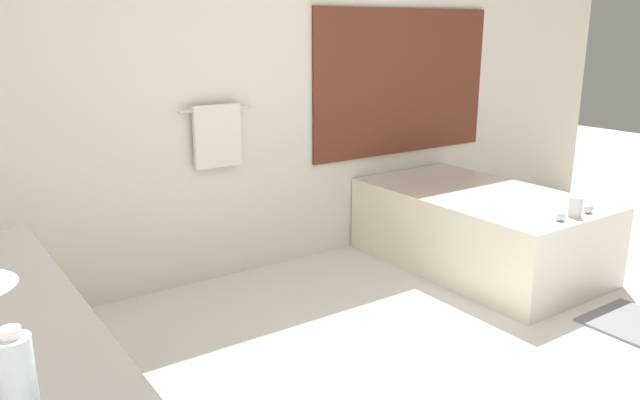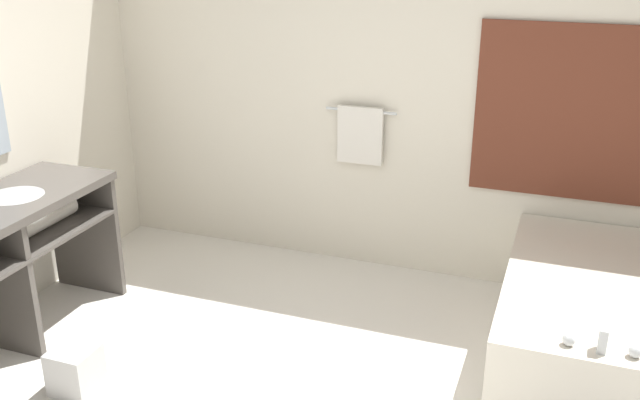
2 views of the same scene
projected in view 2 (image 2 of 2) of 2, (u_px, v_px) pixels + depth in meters
The scene contains 3 objects.
wall_back_with_blinds at pixel (415, 84), 4.72m from camera, with size 7.40×0.13×2.70m.
bathtub at pixel (594, 319), 3.94m from camera, with size 0.98×1.67×0.66m.
waste_bin at pixel (75, 370), 3.79m from camera, with size 0.23×0.23×0.25m.
Camera 2 is at (1.07, -2.39, 2.34)m, focal length 40.00 mm.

